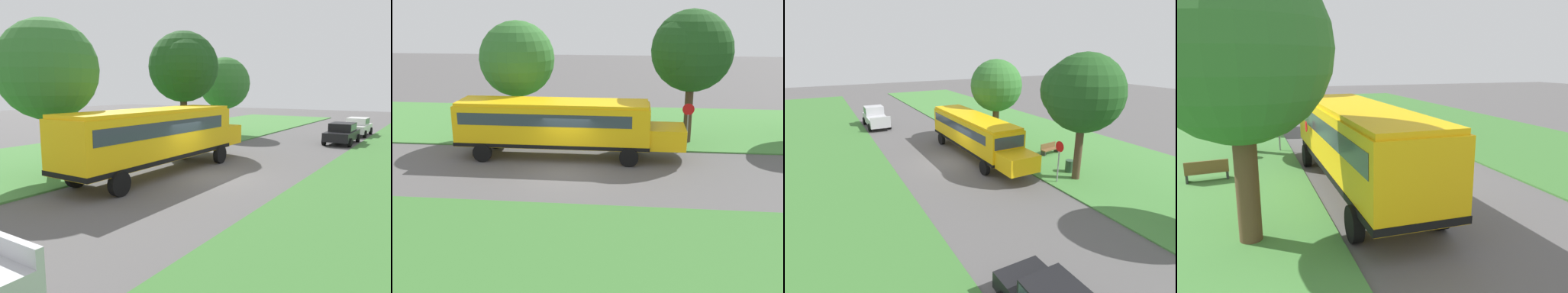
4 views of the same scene
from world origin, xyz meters
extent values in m
plane|color=#565454|center=(0.00, 0.00, 0.00)|extent=(120.00, 120.00, 0.00)
cube|color=#47843D|center=(-10.00, 0.00, 0.04)|extent=(12.00, 80.00, 0.08)
cube|color=#3D7533|center=(9.00, 0.00, 0.04)|extent=(10.00, 80.00, 0.07)
cube|color=yellow|center=(-2.44, -0.94, 1.90)|extent=(2.50, 10.50, 2.20)
cube|color=yellow|center=(-2.44, 5.26, 1.35)|extent=(2.20, 1.90, 1.10)
cube|color=yellow|center=(-2.44, -0.94, 3.08)|extent=(2.35, 10.29, 0.16)
cube|color=black|center=(-2.44, -0.94, 0.92)|extent=(2.54, 10.54, 0.20)
cube|color=#2D3842|center=(-2.44, -1.24, 2.36)|extent=(2.53, 9.24, 0.64)
cube|color=#2D3842|center=(-2.44, 4.26, 2.36)|extent=(2.25, 0.12, 0.80)
cylinder|color=red|center=(-3.87, 1.94, 2.05)|extent=(0.03, 0.44, 0.44)
cylinder|color=black|center=(-3.69, 3.26, 0.50)|extent=(0.30, 1.00, 1.00)
cylinder|color=black|center=(-1.19, 3.26, 0.50)|extent=(0.30, 1.00, 1.00)
cylinder|color=black|center=(-3.69, -4.62, 0.50)|extent=(0.30, 1.00, 1.00)
cylinder|color=black|center=(-1.19, -4.62, 0.50)|extent=(0.30, 1.00, 1.00)
cylinder|color=black|center=(1.90, 13.33, 0.32)|extent=(0.22, 0.64, 0.64)
cube|color=#B7B7BC|center=(2.70, -14.06, 0.80)|extent=(2.00, 5.40, 0.80)
cube|color=#B7B7BC|center=(2.70, -15.01, 1.65)|extent=(1.90, 1.70, 0.90)
cube|color=#2D3842|center=(2.70, -15.01, 1.68)|extent=(1.94, 1.53, 0.63)
cube|color=#B7B7BC|center=(2.70, -11.44, 1.38)|extent=(2.00, 0.16, 0.36)
cylinder|color=black|center=(3.70, -15.82, 0.40)|extent=(0.28, 0.80, 0.80)
cylinder|color=black|center=(1.70, -15.82, 0.40)|extent=(0.28, 0.80, 0.80)
cylinder|color=black|center=(3.70, -12.31, 0.40)|extent=(0.28, 0.80, 0.80)
cylinder|color=black|center=(1.70, -12.31, 0.40)|extent=(0.28, 0.80, 0.80)
cylinder|color=brown|center=(-6.28, -3.80, 1.62)|extent=(0.59, 0.59, 3.25)
sphere|color=#33702D|center=(-6.28, -3.80, 4.98)|extent=(4.62, 4.62, 4.62)
sphere|color=#33702D|center=(-5.57, -3.59, 4.70)|extent=(2.94, 2.94, 2.94)
cylinder|color=#4C3826|center=(-6.03, 6.72, 1.90)|extent=(0.48, 0.48, 3.79)
sphere|color=#1E4C1C|center=(-6.03, 6.72, 5.58)|extent=(4.77, 4.77, 4.77)
sphere|color=#1E4C1C|center=(-5.46, 6.08, 5.71)|extent=(3.50, 3.50, 3.50)
cylinder|color=gray|center=(-4.60, 6.56, 1.05)|extent=(0.08, 0.08, 2.10)
cylinder|color=red|center=(-4.60, 6.56, 2.40)|extent=(0.03, 0.68, 0.68)
cube|color=brown|center=(-7.80, 2.13, 0.45)|extent=(1.64, 0.67, 0.08)
cube|color=brown|center=(-7.78, 1.91, 0.70)|extent=(1.60, 0.23, 0.44)
cube|color=#333333|center=(-7.07, 2.21, 0.23)|extent=(0.13, 0.46, 0.45)
cube|color=#333333|center=(-8.54, 2.05, 0.23)|extent=(0.13, 0.46, 0.45)
cylinder|color=#2D4C33|center=(-6.46, 5.70, 0.45)|extent=(0.56, 0.56, 0.90)
camera|label=1|loc=(9.03, -14.98, 4.14)|focal=35.00mm
camera|label=2|loc=(21.55, 3.46, 7.98)|focal=42.00mm
camera|label=3|loc=(8.06, 19.86, 8.06)|focal=28.00mm
camera|label=4|loc=(-6.20, -13.60, 4.66)|focal=35.00mm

